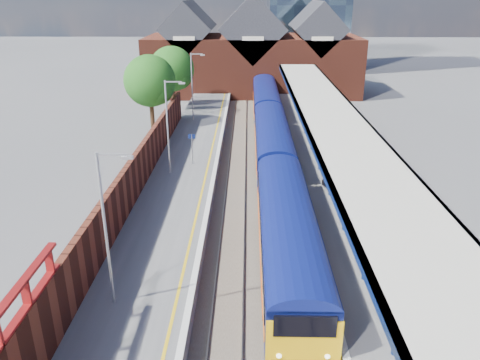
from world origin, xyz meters
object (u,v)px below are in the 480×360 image
object	(u,v)px
platform_sign	(192,144)
parked_car_blue	(335,148)
lamp_post_d	(193,83)
parked_car_silver	(420,266)
parked_car_dark	(350,179)
parked_car_red	(419,242)
lamp_post_b	(108,222)
lamp_post_c	(169,122)
train	(269,116)

from	to	relation	value
platform_sign	parked_car_blue	xyz separation A→B (m)	(11.80, 2.60, -1.14)
lamp_post_d	platform_sign	distance (m)	14.25
lamp_post_d	parked_car_silver	xyz separation A→B (m)	(13.98, -29.88, -3.32)
platform_sign	parked_car_dark	bearing A→B (deg)	-20.82
parked_car_red	parked_car_silver	size ratio (longest dim) A/B	0.92
parked_car_silver	parked_car_blue	size ratio (longest dim) A/B	1.03
parked_car_red	lamp_post_b	bearing A→B (deg)	94.58
parked_car_blue	lamp_post_c	bearing A→B (deg)	109.00
train	parked_car_red	size ratio (longest dim) A/B	17.43
lamp_post_b	parked_car_blue	distance (m)	24.69
lamp_post_c	platform_sign	world-z (taller)	lamp_post_c
lamp_post_b	lamp_post_d	bearing A→B (deg)	90.00
parked_car_red	parked_car_silver	xyz separation A→B (m)	(-0.77, -2.31, 0.03)
parked_car_silver	lamp_post_b	bearing A→B (deg)	82.06
parked_car_silver	parked_car_blue	xyz separation A→B (m)	(-0.81, 18.48, -0.12)
lamp_post_c	lamp_post_d	size ratio (longest dim) A/B	1.00
lamp_post_c	parked_car_dark	xyz separation A→B (m)	(12.97, -2.41, -3.41)
lamp_post_d	parked_car_dark	size ratio (longest dim) A/B	1.75
parked_car_dark	train	bearing A→B (deg)	-4.84
parked_car_dark	lamp_post_c	bearing A→B (deg)	56.74
parked_car_blue	parked_car_silver	bearing A→B (deg)	-177.73
lamp_post_b	parked_car_blue	bearing A→B (deg)	57.41
train	parked_car_dark	bearing A→B (deg)	-72.12
lamp_post_d	parked_car_blue	distance (m)	17.75
lamp_post_c	parked_car_red	distance (m)	19.04
lamp_post_d	parked_car_dark	distance (m)	22.78
train	parked_car_dark	size ratio (longest dim) A/B	16.51
lamp_post_d	parked_car_blue	bearing A→B (deg)	-40.90
parked_car_red	parked_car_silver	distance (m)	2.44
parked_car_red	parked_car_blue	size ratio (longest dim) A/B	0.96
lamp_post_d	train	bearing A→B (deg)	-18.01
parked_car_red	parked_car_blue	bearing A→B (deg)	-6.57
train	parked_car_blue	distance (m)	10.34
lamp_post_c	parked_car_silver	world-z (taller)	lamp_post_c
lamp_post_c	parked_car_red	bearing A→B (deg)	-38.11
lamp_post_c	parked_car_dark	world-z (taller)	lamp_post_c
lamp_post_d	parked_car_silver	distance (m)	33.15
train	lamp_post_d	distance (m)	8.75
parked_car_dark	parked_car_red	bearing A→B (deg)	168.26
train	parked_car_red	bearing A→B (deg)	-74.60
lamp_post_d	platform_sign	xyz separation A→B (m)	(1.36, -14.00, -2.30)
train	parked_car_red	world-z (taller)	train
platform_sign	parked_car_dark	size ratio (longest dim) A/B	0.63
parked_car_silver	parked_car_dark	bearing A→B (deg)	-11.56
lamp_post_b	parked_car_silver	world-z (taller)	lamp_post_b
lamp_post_c	lamp_post_d	bearing A→B (deg)	90.00
train	parked_car_dark	world-z (taller)	train
train	parked_car_silver	bearing A→B (deg)	-77.37
lamp_post_c	platform_sign	distance (m)	3.34
platform_sign	parked_car_red	distance (m)	19.09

